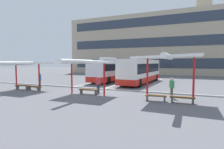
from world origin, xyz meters
The scene contains 19 objects.
ground_plane centered at (0.00, 0.00, 0.00)m, with size 160.00×160.00×0.00m, color slate.
terminal_building centered at (0.05, 31.87, 7.21)m, with size 43.60×10.68×17.14m.
coach_bus_0 centered at (-2.31, 9.54, 1.63)m, with size 2.99×10.35×3.53m.
coach_bus_1 centered at (2.34, 9.01, 1.66)m, with size 3.00×11.85×3.57m.
lane_stripe_0 centered at (-4.08, 8.94, 0.00)m, with size 0.16×14.00×0.01m, color white.
lane_stripe_1 centered at (0.00, 8.94, 0.00)m, with size 0.16×14.00×0.01m, color white.
lane_stripe_2 centered at (4.08, 8.94, 0.00)m, with size 0.16×14.00×0.01m, color white.
waiting_shelter_0 centered at (-6.76, -2.16, 2.70)m, with size 4.20×5.05×2.91m.
bench_0 centered at (-7.66, -1.76, 0.33)m, with size 1.59×0.62×0.45m.
bench_1 centered at (-5.86, -1.90, 0.34)m, with size 1.83×0.61×0.45m.
waiting_shelter_1 centered at (0.24, -1.98, 2.86)m, with size 4.30×5.13×3.10m.
bench_2 centered at (0.24, -1.51, 0.34)m, with size 1.76×0.60×0.45m.
waiting_shelter_2 centered at (7.15, -2.12, 3.15)m, with size 4.18×4.77×3.39m.
bench_3 centered at (6.25, -2.05, 0.33)m, with size 1.57×0.58×0.45m.
bench_4 centered at (8.05, -1.96, 0.33)m, with size 1.66×0.46×0.45m.
platform_kerb centered at (0.00, 1.49, 0.06)m, with size 44.00×0.24×0.12m, color #ADADA8.
waiting_passenger_0 centered at (7.19, -0.34, 0.92)m, with size 0.41×0.51×1.61m.
waiting_passenger_1 centered at (-6.99, 0.03, 0.96)m, with size 0.46×0.52×1.66m.
waiting_passenger_2 centered at (0.65, -0.47, 0.90)m, with size 0.38×0.50×1.58m.
Camera 1 is at (8.52, -15.34, 2.82)m, focal length 29.07 mm.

